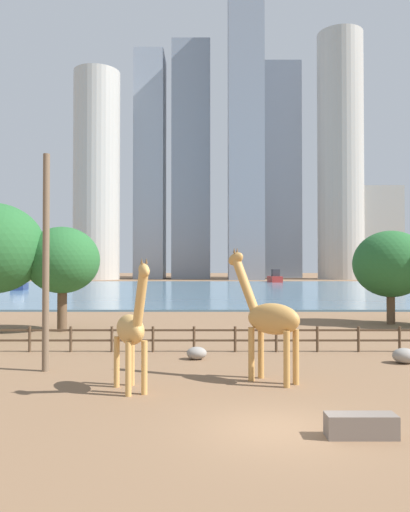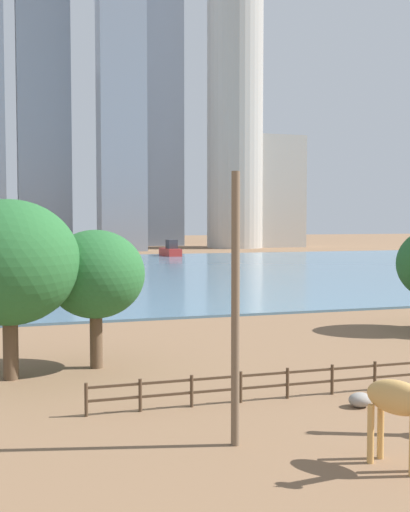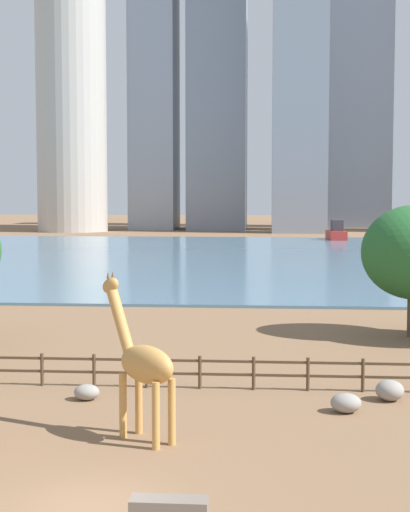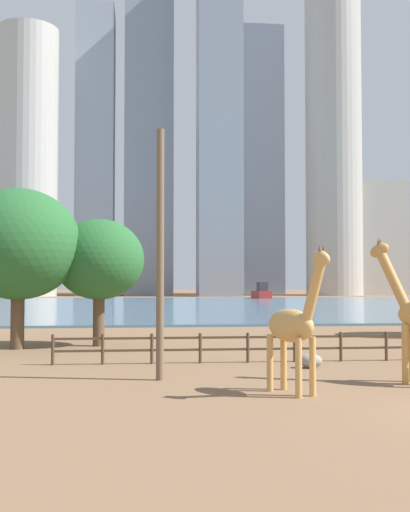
% 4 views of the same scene
% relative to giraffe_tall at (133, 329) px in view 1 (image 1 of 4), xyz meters
% --- Properties ---
extents(ground_plane, '(400.00, 400.00, 0.00)m').
position_rel_giraffe_tall_xyz_m(ground_plane, '(4.53, 75.99, -2.17)').
color(ground_plane, brown).
extents(harbor_water, '(180.00, 86.00, 0.20)m').
position_rel_giraffe_tall_xyz_m(harbor_water, '(4.53, 72.99, -2.07)').
color(harbor_water, slate).
rests_on(harbor_water, ground).
extents(giraffe_tall, '(1.76, 2.82, 4.66)m').
position_rel_giraffe_tall_xyz_m(giraffe_tall, '(0.00, 0.00, 0.00)').
color(giraffe_tall, tan).
rests_on(giraffe_tall, ground).
extents(giraffe_companion, '(2.92, 2.69, 5.12)m').
position_rel_giraffe_tall_xyz_m(giraffe_companion, '(5.00, 1.47, 0.24)').
color(giraffe_companion, '#C18C47').
rests_on(giraffe_companion, ground).
extents(utility_pole, '(0.28, 0.28, 9.11)m').
position_rel_giraffe_tall_xyz_m(utility_pole, '(-4.10, 3.38, 2.39)').
color(utility_pole, brown).
rests_on(utility_pole, ground).
extents(boulder_near_fence, '(1.07, 0.91, 0.68)m').
position_rel_giraffe_tall_xyz_m(boulder_near_fence, '(11.56, 5.03, -1.82)').
color(boulder_near_fence, gray).
rests_on(boulder_near_fence, ground).
extents(boulder_by_pole, '(0.95, 0.78, 0.59)m').
position_rel_giraffe_tall_xyz_m(boulder_by_pole, '(2.18, 5.98, -1.87)').
color(boulder_by_pole, gray).
rests_on(boulder_by_pole, ground).
extents(feeding_trough, '(1.80, 0.60, 0.60)m').
position_rel_giraffe_tall_xyz_m(feeding_trough, '(6.57, -4.65, -1.87)').
color(feeding_trough, '#72665B').
rests_on(feeding_trough, ground).
extents(enclosure_fence, '(26.12, 0.14, 1.30)m').
position_rel_giraffe_tall_xyz_m(enclosure_fence, '(4.34, 7.99, -1.41)').
color(enclosure_fence, '#4C3826').
rests_on(enclosure_fence, ground).
extents(tree_center_broad, '(5.59, 5.59, 7.05)m').
position_rel_giraffe_tall_xyz_m(tree_center_broad, '(16.61, 20.19, 2.35)').
color(tree_center_broad, brown).
rests_on(tree_center_broad, ground).
extents(tree_right_tall, '(4.97, 4.97, 7.02)m').
position_rel_giraffe_tall_xyz_m(tree_right_tall, '(-7.02, 15.99, 2.58)').
color(tree_right_tall, brown).
rests_on(tree_right_tall, ground).
extents(boat_ferry, '(3.07, 6.03, 5.18)m').
position_rel_giraffe_tall_xyz_m(boat_ferry, '(-29.57, 68.81, -1.10)').
color(boat_ferry, navy).
rests_on(boat_ferry, harbor_water).
extents(boat_sailboat, '(3.03, 7.55, 3.27)m').
position_rel_giraffe_tall_xyz_m(boat_sailboat, '(20.35, 109.14, -0.86)').
color(boat_sailboat, '#B22D28').
rests_on(boat_sailboat, harbor_water).
extents(skyline_tower_needle, '(14.73, 14.73, 80.02)m').
position_rel_giraffe_tall_xyz_m(skyline_tower_needle, '(46.67, 143.93, 37.85)').
color(skyline_tower_needle, '#ADA89E').
rests_on(skyline_tower_needle, ground).
extents(skyline_block_central, '(9.76, 13.88, 75.90)m').
position_rel_giraffe_tall_xyz_m(skyline_block_central, '(-16.00, 150.86, 35.78)').
color(skyline_block_central, '#939EAD').
rests_on(skyline_block_central, ground).
extents(skyline_tower_glass, '(14.52, 14.52, 65.65)m').
position_rel_giraffe_tall_xyz_m(skyline_tower_glass, '(-31.64, 139.19, 30.66)').
color(skyline_tower_glass, '#B7B2A8').
rests_on(skyline_tower_glass, ground).
extents(skyline_block_left, '(16.11, 8.78, 30.18)m').
position_rel_giraffe_tall_xyz_m(skyline_block_left, '(58.42, 145.87, 12.92)').
color(skyline_block_left, '#ADA89E').
rests_on(skyline_block_left, ground).
extents(skyline_block_right, '(10.87, 8.62, 89.66)m').
position_rel_giraffe_tall_xyz_m(skyline_block_right, '(15.25, 136.56, 42.66)').
color(skyline_block_right, gray).
rests_on(skyline_block_right, ground).
extents(skyline_tower_short, '(15.65, 10.29, 78.62)m').
position_rel_giraffe_tall_xyz_m(skyline_tower_short, '(29.61, 165.74, 37.14)').
color(skyline_tower_short, slate).
rests_on(skyline_tower_short, ground).
extents(skyline_block_wide, '(12.62, 15.90, 78.67)m').
position_rel_giraffe_tall_xyz_m(skyline_block_wide, '(-2.04, 151.16, 37.17)').
color(skyline_block_wide, gray).
rests_on(skyline_block_wide, ground).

